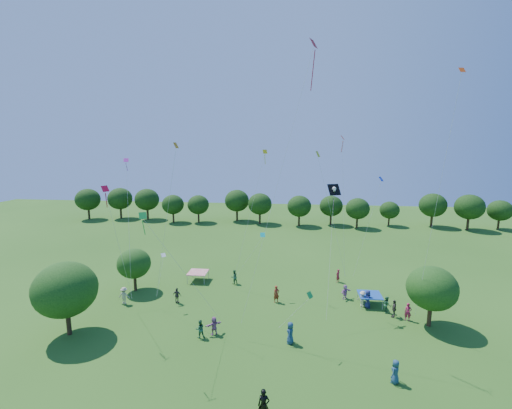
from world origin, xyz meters
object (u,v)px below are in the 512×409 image
Objects in this scene: near_tree_north at (134,264)px; near_tree_west at (65,289)px; pirate_kite at (334,192)px; red_high_kite at (302,93)px; near_tree_east at (432,288)px; tent_blue at (370,295)px; tent_red_stripe at (198,272)px; man_in_black at (264,405)px.

near_tree_west is at bearing -99.19° from near_tree_north.
red_high_kite is at bearing -127.24° from pirate_kite.
tent_blue is (-4.33, 3.64, -2.48)m from near_tree_east.
tent_red_stripe is (-23.12, 7.79, -2.48)m from near_tree_east.
man_in_black is at bearing -138.43° from near_tree_east.
pirate_kite is 9.89m from red_high_kite.
near_tree_west is 27.85m from tent_blue.
near_tree_east is 18.36m from man_in_black.
red_high_kite reaches higher than near_tree_north.
tent_red_stripe and tent_blue have the same top height.
tent_red_stripe is (7.59, 12.56, -2.97)m from near_tree_west.
near_tree_east is 2.90× the size of man_in_black.
red_high_kite is (1.99, 10.59, 18.82)m from man_in_black.
man_in_black is at bearing -23.11° from near_tree_west.
tent_blue is 20.73m from red_high_kite.
tent_blue is at bearing 139.94° from near_tree_east.
near_tree_west is 18.85m from man_in_black.
near_tree_north is at bearing 171.45° from near_tree_east.
near_tree_west is 2.86× the size of tent_blue.
pirate_kite reaches higher than man_in_black.
pirate_kite is at bearing -4.22° from near_tree_north.
red_high_kite reaches higher than near_tree_east.
tent_blue is at bearing 11.16° from pirate_kite.
tent_blue is 0.20× the size of pirate_kite.
man_in_black is at bearing -100.67° from red_high_kite.
near_tree_north is 29.56m from near_tree_east.
near_tree_west is 3.36× the size of man_in_black.
near_tree_east is 2.47× the size of tent_red_stripe.
near_tree_west is 1.16× the size of near_tree_east.
tent_red_stripe is 18.78m from pirate_kite.
tent_red_stripe is 0.20× the size of pirate_kite.
near_tree_east is at bearing -18.89° from pirate_kite.
near_tree_north is 2.14× the size of tent_blue.
near_tree_north is (1.48, 9.15, -0.92)m from near_tree_west.
pirate_kite is at bearing -168.84° from tent_blue.
near_tree_west is 14.97m from tent_red_stripe.
red_high_kite is at bearing -172.78° from near_tree_east.
tent_red_stripe is at bearing 113.70° from man_in_black.
near_tree_east reaches higher than man_in_black.
red_high_kite is (-7.28, -5.11, 18.72)m from tent_blue.
tent_red_stripe is 1.17× the size of man_in_black.
near_tree_north is at bearing 175.78° from pirate_kite.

